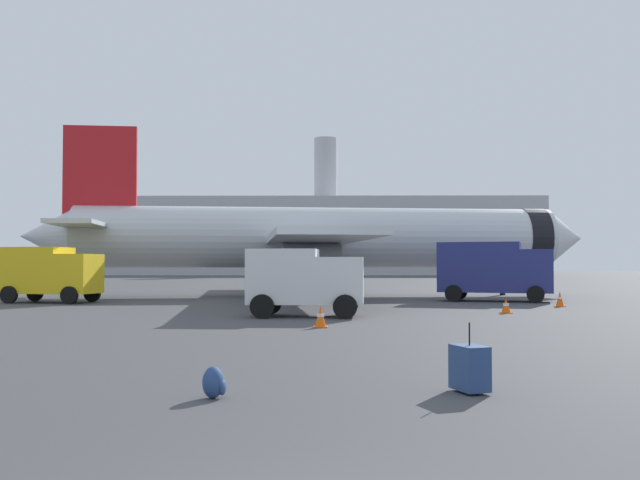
{
  "coord_description": "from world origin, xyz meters",
  "views": [
    {
      "loc": [
        0.12,
        -5.11,
        2.03
      ],
      "look_at": [
        -0.16,
        23.85,
        3.0
      ],
      "focal_mm": 39.9,
      "sensor_mm": 36.0,
      "label": 1
    }
  ],
  "objects_px": {
    "fuel_truck": "(494,269)",
    "safety_cone_far": "(320,317)",
    "airplane_at_gate": "(315,238)",
    "safety_cone_mid": "(506,306)",
    "service_truck": "(51,272)",
    "traveller_backpack": "(214,383)",
    "cargo_van": "(304,279)",
    "rolling_suitcase": "(470,368)",
    "safety_cone_outer": "(560,299)",
    "safety_cone_near": "(340,285)"
  },
  "relations": [
    {
      "from": "fuel_truck",
      "to": "traveller_backpack",
      "type": "distance_m",
      "value": 29.93
    },
    {
      "from": "traveller_backpack",
      "to": "service_truck",
      "type": "bearing_deg",
      "value": 115.92
    },
    {
      "from": "safety_cone_near",
      "to": "safety_cone_outer",
      "type": "xyz_separation_m",
      "value": [
        9.99,
        -22.63,
        -0.01
      ]
    },
    {
      "from": "service_truck",
      "to": "cargo_van",
      "type": "bearing_deg",
      "value": -35.49
    },
    {
      "from": "safety_cone_near",
      "to": "safety_cone_far",
      "type": "relative_size",
      "value": 1.12
    },
    {
      "from": "fuel_truck",
      "to": "safety_cone_far",
      "type": "bearing_deg",
      "value": -120.09
    },
    {
      "from": "airplane_at_gate",
      "to": "safety_cone_far",
      "type": "relative_size",
      "value": 52.6
    },
    {
      "from": "safety_cone_far",
      "to": "traveller_backpack",
      "type": "xyz_separation_m",
      "value": [
        -1.5,
        -11.89,
        -0.1
      ]
    },
    {
      "from": "fuel_truck",
      "to": "safety_cone_far",
      "type": "relative_size",
      "value": 9.48
    },
    {
      "from": "service_truck",
      "to": "traveller_backpack",
      "type": "height_order",
      "value": "service_truck"
    },
    {
      "from": "airplane_at_gate",
      "to": "cargo_van",
      "type": "relative_size",
      "value": 7.92
    },
    {
      "from": "traveller_backpack",
      "to": "safety_cone_far",
      "type": "bearing_deg",
      "value": 82.83
    },
    {
      "from": "service_truck",
      "to": "cargo_van",
      "type": "xyz_separation_m",
      "value": [
        13.57,
        -9.68,
        -0.16
      ]
    },
    {
      "from": "fuel_truck",
      "to": "safety_cone_mid",
      "type": "xyz_separation_m",
      "value": [
        -1.71,
        -9.37,
        -1.48
      ]
    },
    {
      "from": "airplane_at_gate",
      "to": "fuel_truck",
      "type": "height_order",
      "value": "airplane_at_gate"
    },
    {
      "from": "cargo_van",
      "to": "safety_cone_near",
      "type": "height_order",
      "value": "cargo_van"
    },
    {
      "from": "safety_cone_far",
      "to": "safety_cone_outer",
      "type": "relative_size",
      "value": 0.93
    },
    {
      "from": "safety_cone_near",
      "to": "rolling_suitcase",
      "type": "height_order",
      "value": "rolling_suitcase"
    },
    {
      "from": "safety_cone_near",
      "to": "safety_cone_outer",
      "type": "distance_m",
      "value": 24.74
    },
    {
      "from": "fuel_truck",
      "to": "safety_cone_outer",
      "type": "distance_m",
      "value": 5.5
    },
    {
      "from": "cargo_van",
      "to": "safety_cone_far",
      "type": "relative_size",
      "value": 6.64
    },
    {
      "from": "airplane_at_gate",
      "to": "safety_cone_near",
      "type": "height_order",
      "value": "airplane_at_gate"
    },
    {
      "from": "service_truck",
      "to": "safety_cone_near",
      "type": "xyz_separation_m",
      "value": [
        15.46,
        19.34,
        -1.23
      ]
    },
    {
      "from": "traveller_backpack",
      "to": "safety_cone_outer",
      "type": "bearing_deg",
      "value": 61.02
    },
    {
      "from": "airplane_at_gate",
      "to": "safety_cone_near",
      "type": "xyz_separation_m",
      "value": [
        1.76,
        11.48,
        -3.28
      ]
    },
    {
      "from": "service_truck",
      "to": "fuel_truck",
      "type": "bearing_deg",
      "value": 4.04
    },
    {
      "from": "airplane_at_gate",
      "to": "rolling_suitcase",
      "type": "bearing_deg",
      "value": -84.9
    },
    {
      "from": "service_truck",
      "to": "safety_cone_mid",
      "type": "bearing_deg",
      "value": -19.49
    },
    {
      "from": "cargo_van",
      "to": "safety_cone_outer",
      "type": "xyz_separation_m",
      "value": [
        11.87,
        6.39,
        -1.09
      ]
    },
    {
      "from": "airplane_at_gate",
      "to": "service_truck",
      "type": "height_order",
      "value": "airplane_at_gate"
    },
    {
      "from": "airplane_at_gate",
      "to": "rolling_suitcase",
      "type": "xyz_separation_m",
      "value": [
        3.0,
        -33.57,
        -3.27
      ]
    },
    {
      "from": "service_truck",
      "to": "fuel_truck",
      "type": "xyz_separation_m",
      "value": [
        23.51,
        1.66,
        0.16
      ]
    },
    {
      "from": "service_truck",
      "to": "safety_cone_mid",
      "type": "xyz_separation_m",
      "value": [
        21.8,
        -7.71,
        -1.31
      ]
    },
    {
      "from": "fuel_truck",
      "to": "safety_cone_far",
      "type": "height_order",
      "value": "fuel_truck"
    },
    {
      "from": "safety_cone_outer",
      "to": "safety_cone_mid",
      "type": "bearing_deg",
      "value": -129.54
    },
    {
      "from": "cargo_van",
      "to": "safety_cone_mid",
      "type": "bearing_deg",
      "value": 13.45
    },
    {
      "from": "fuel_truck",
      "to": "safety_cone_near",
      "type": "height_order",
      "value": "fuel_truck"
    },
    {
      "from": "service_truck",
      "to": "safety_cone_far",
      "type": "bearing_deg",
      "value": -45.19
    },
    {
      "from": "cargo_van",
      "to": "safety_cone_outer",
      "type": "relative_size",
      "value": 6.17
    },
    {
      "from": "safety_cone_outer",
      "to": "rolling_suitcase",
      "type": "xyz_separation_m",
      "value": [
        -8.76,
        -22.42,
        0.03
      ]
    },
    {
      "from": "airplane_at_gate",
      "to": "safety_cone_mid",
      "type": "height_order",
      "value": "airplane_at_gate"
    },
    {
      "from": "safety_cone_near",
      "to": "safety_cone_far",
      "type": "distance_m",
      "value": 33.7
    },
    {
      "from": "safety_cone_near",
      "to": "traveller_backpack",
      "type": "height_order",
      "value": "safety_cone_near"
    },
    {
      "from": "cargo_van",
      "to": "rolling_suitcase",
      "type": "distance_m",
      "value": 16.37
    },
    {
      "from": "safety_cone_mid",
      "to": "safety_cone_outer",
      "type": "relative_size",
      "value": 0.82
    },
    {
      "from": "fuel_truck",
      "to": "safety_cone_near",
      "type": "distance_m",
      "value": 19.48
    },
    {
      "from": "safety_cone_far",
      "to": "traveller_backpack",
      "type": "distance_m",
      "value": 11.98
    },
    {
      "from": "airplane_at_gate",
      "to": "rolling_suitcase",
      "type": "distance_m",
      "value": 33.86
    },
    {
      "from": "safety_cone_far",
      "to": "safety_cone_outer",
      "type": "xyz_separation_m",
      "value": [
        11.21,
        11.05,
        0.03
      ]
    },
    {
      "from": "safety_cone_mid",
      "to": "rolling_suitcase",
      "type": "relative_size",
      "value": 0.54
    }
  ]
}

